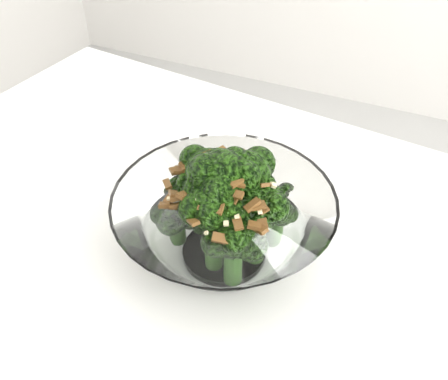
% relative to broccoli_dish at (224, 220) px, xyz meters
% --- Properties ---
extents(broccoli_dish, '(0.22, 0.22, 0.13)m').
position_rel_broccoli_dish_xyz_m(broccoli_dish, '(0.00, 0.00, 0.00)').
color(broccoli_dish, white).
rests_on(broccoli_dish, table).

